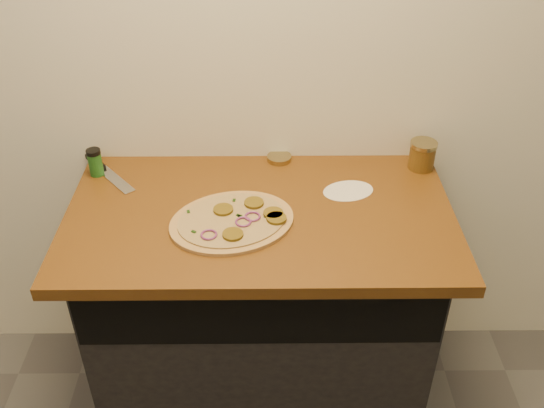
{
  "coord_description": "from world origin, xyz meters",
  "views": [
    {
      "loc": [
        0.02,
        -0.1,
        2.0
      ],
      "look_at": [
        0.04,
        1.38,
        0.95
      ],
      "focal_mm": 40.0,
      "sensor_mm": 36.0,
      "label": 1
    }
  ],
  "objects_px": {
    "pizza": "(233,221)",
    "spice_shaker": "(95,162)",
    "salsa_jar": "(422,155)",
    "chefs_knife": "(105,170)"
  },
  "relations": [
    {
      "from": "spice_shaker",
      "to": "salsa_jar",
      "type": "bearing_deg",
      "value": 1.77
    },
    {
      "from": "pizza",
      "to": "chefs_knife",
      "type": "distance_m",
      "value": 0.54
    },
    {
      "from": "pizza",
      "to": "spice_shaker",
      "type": "bearing_deg",
      "value": 149.51
    },
    {
      "from": "chefs_knife",
      "to": "salsa_jar",
      "type": "relative_size",
      "value": 2.48
    },
    {
      "from": "pizza",
      "to": "spice_shaker",
      "type": "xyz_separation_m",
      "value": [
        -0.47,
        0.28,
        0.04
      ]
    },
    {
      "from": "spice_shaker",
      "to": "chefs_knife",
      "type": "bearing_deg",
      "value": 42.65
    },
    {
      "from": "pizza",
      "to": "chefs_knife",
      "type": "height_order",
      "value": "pizza"
    },
    {
      "from": "salsa_jar",
      "to": "spice_shaker",
      "type": "height_order",
      "value": "salsa_jar"
    },
    {
      "from": "pizza",
      "to": "salsa_jar",
      "type": "height_order",
      "value": "salsa_jar"
    },
    {
      "from": "salsa_jar",
      "to": "spice_shaker",
      "type": "relative_size",
      "value": 1.04
    }
  ]
}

